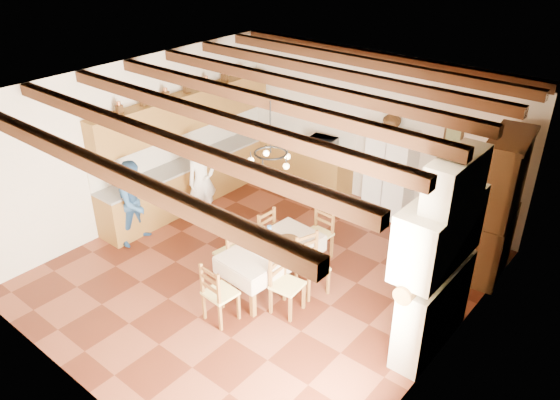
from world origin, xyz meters
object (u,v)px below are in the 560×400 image
Objects in this scene: chair_right_far at (313,266)px; person_woman_blue at (136,202)px; dining_table at (271,250)px; chair_end_far at (317,233)px; chair_right_near at (287,284)px; chair_left_near at (231,252)px; chair_left_far at (259,233)px; microwave at (323,144)px; chair_end_near at (220,292)px; person_man at (202,180)px; refrigerator at (393,172)px; person_woman_red at (430,254)px; hutch at (498,207)px.

person_woman_blue is (-3.26, -0.75, 0.29)m from chair_right_far.
chair_end_far reaches higher than dining_table.
chair_left_near is at bearing 81.20° from chair_right_near.
chair_left_far is 0.63× the size of person_woman_blue.
person_woman_blue is 2.87× the size of microwave.
chair_left_far and chair_end_far have the same top height.
dining_table is 0.69m from chair_left_near.
microwave is at bearing 112.51° from dining_table.
dining_table is at bearing -86.74° from chair_end_near.
person_man reaches higher than chair_left_near.
chair_right_far is at bearing -110.63° from chair_end_near.
chair_right_far is at bearing -82.23° from person_woman_blue.
person_man is (-2.47, -0.27, 0.31)m from chair_end_far.
person_man is 1.03× the size of person_woman_blue.
chair_left_near is 0.61× the size of person_man.
chair_left_near is 1.00× the size of chair_end_far.
chair_left_far is at bearing -83.09° from microwave.
person_man is (-2.34, 1.87, 0.31)m from chair_end_near.
refrigerator is 3.26m from dining_table.
person_woman_red reaches higher than chair_right_far.
chair_end_far is at bearing 84.27° from dining_table.
microwave reaches higher than chair_right_far.
refrigerator is 2.70m from person_woman_red.
chair_right_near is 0.63× the size of person_woman_blue.
person_woman_red reaches higher than chair_end_near.
person_man reaches higher than chair_right_near.
chair_right_far is 0.63× the size of person_woman_blue.
hutch is 3.78m from microwave.
chair_left_near is 0.72m from chair_left_far.
hutch is 1.50× the size of person_man.
person_man reaches higher than chair_right_far.
person_woman_blue reaches higher than chair_left_far.
chair_end_near is at bearing -112.68° from person_man.
dining_table is 2.70m from person_woman_blue.
microwave is (-1.29, 3.10, 0.41)m from dining_table.
person_woman_red is (1.77, -2.04, -0.05)m from refrigerator.
chair_left_far reaches higher than dining_table.
chair_right_near is 2.13m from person_woman_red.
person_woman_red is (2.04, 2.29, 0.33)m from chair_end_near.
refrigerator is 3.64m from chair_left_near.
person_man is at bearing 98.70° from chair_right_far.
person_woman_red is (-0.43, -1.32, -0.37)m from hutch.
dining_table is (-2.44, -2.52, -0.55)m from hutch.
person_man is at bearing -170.45° from chair_end_far.
hutch is 2.85m from chair_end_far.
dining_table is 2.35m from person_woman_red.
chair_right_far is at bearing -136.75° from hutch.
person_woman_red reaches higher than chair_left_near.
hutch is at bearing 125.80° from chair_left_far.
microwave reaches higher than chair_end_near.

